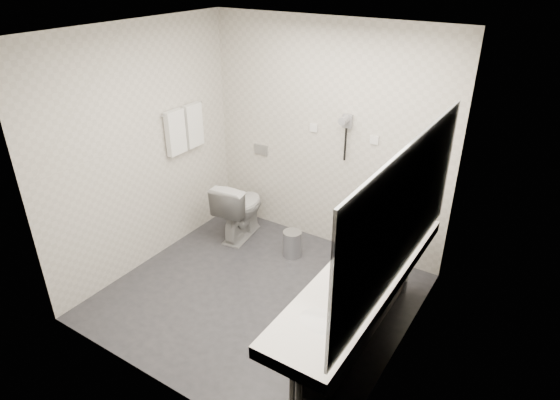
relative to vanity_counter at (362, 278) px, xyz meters
The scene contains 29 objects.
floor 1.39m from the vanity_counter, 169.92° to the left, with size 2.80×2.80×0.00m, color #29292E.
ceiling 2.05m from the vanity_counter, 169.92° to the left, with size 2.80×2.80×0.00m, color silver.
wall_back 1.93m from the vanity_counter, 126.87° to the left, with size 2.80×2.80×0.00m, color beige.
wall_front 1.64m from the vanity_counter, 135.64° to the right, with size 2.80×2.80×0.00m, color beige.
wall_left 2.57m from the vanity_counter, behind, with size 2.60×2.60×0.00m, color beige.
wall_right 0.56m from the vanity_counter, 36.03° to the left, with size 2.60×2.60×0.00m, color beige.
vanity_counter is the anchor object (origin of this frame).
vanity_panel 0.43m from the vanity_counter, ahead, with size 0.03×2.15×0.75m, color gray.
vanity_post_far 1.12m from the vanity_counter, 86.97° to the left, with size 0.06×0.06×0.75m, color silver.
mirror 0.70m from the vanity_counter, ahead, with size 0.02×2.20×1.05m, color #B2BCC6.
basin_near 0.65m from the vanity_counter, 90.00° to the right, with size 0.40×0.31×0.05m, color silver.
basin_far 0.65m from the vanity_counter, 90.00° to the left, with size 0.40×0.31×0.05m, color silver.
faucet_near 0.69m from the vanity_counter, 73.30° to the right, with size 0.04×0.04×0.15m, color silver.
faucet_far 0.69m from the vanity_counter, 73.30° to the left, with size 0.04×0.04×0.15m, color silver.
soap_bottle_a 0.13m from the vanity_counter, 11.33° to the right, with size 0.05×0.05×0.10m, color beige.
soap_bottle_c 0.23m from the vanity_counter, 31.03° to the right, with size 0.05×0.05×0.13m, color beige.
glass_left 0.25m from the vanity_counter, 57.93° to the left, with size 0.07×0.07×0.12m, color silver.
toilet 2.27m from the vanity_counter, 152.30° to the left, with size 0.41×0.72×0.73m, color silver.
flush_plate 2.48m from the vanity_counter, 143.06° to the left, with size 0.18×0.02×0.12m, color #B2B5BA.
pedal_bin 1.71m from the vanity_counter, 141.04° to the left, with size 0.21×0.21×0.29m, color #B2B5BA.
bin_lid 1.66m from the vanity_counter, 141.04° to the left, with size 0.21×0.21×0.01m, color #B2B5BA.
towel_rail 2.69m from the vanity_counter, 163.14° to the left, with size 0.02×0.02×0.62m, color silver.
towel_near 2.59m from the vanity_counter, 166.10° to the left, with size 0.07×0.24×0.48m, color white.
towel_far 2.67m from the vanity_counter, 160.15° to the left, with size 0.07×0.24×0.48m, color white.
dryer_cradle 1.85m from the vanity_counter, 120.76° to the left, with size 0.10×0.04×0.14m, color gray.
dryer_barrel 1.81m from the vanity_counter, 122.01° to the left, with size 0.08×0.08×0.14m, color gray.
dryer_cord 1.76m from the vanity_counter, 121.02° to the left, with size 0.02×0.02×0.35m, color black.
switch_plate_a 2.04m from the vanity_counter, 130.59° to the left, with size 0.09×0.02×0.09m, color silver.
switch_plate_b 1.69m from the vanity_counter, 111.13° to the left, with size 0.09×0.02×0.09m, color silver.
Camera 1 is at (2.21, -3.06, 3.02)m, focal length 30.65 mm.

